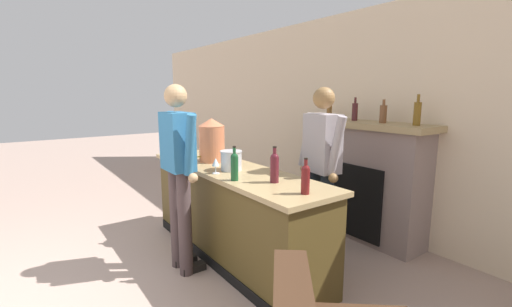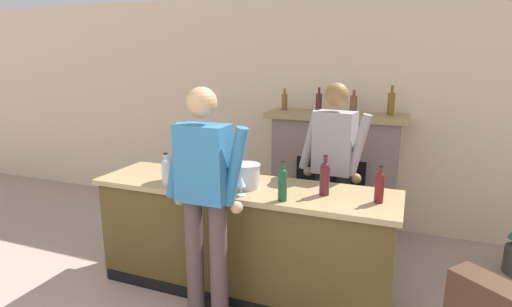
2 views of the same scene
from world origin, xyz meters
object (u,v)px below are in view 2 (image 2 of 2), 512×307
(wine_bottle_chardonnay_pale, at_px, (325,177))
(wine_bottle_port_short, at_px, (166,171))
(copper_dispenser, at_px, (194,151))
(fireplace_stone, at_px, (334,171))
(wine_glass_front_left, at_px, (241,182))
(wine_bottle_rose_blush, at_px, (283,183))
(person_customer, at_px, (205,201))
(person_bartender, at_px, (333,170))
(wine_bottle_burgundy_dark, at_px, (379,186))
(wine_glass_mid_counter, at_px, (191,158))
(ice_bucket_steel, at_px, (247,176))

(wine_bottle_chardonnay_pale, bearing_deg, wine_bottle_port_short, -168.89)
(copper_dispenser, bearing_deg, fireplace_stone, 59.09)
(wine_bottle_chardonnay_pale, distance_m, wine_glass_front_left, 0.64)
(wine_bottle_port_short, relative_size, wine_bottle_rose_blush, 0.91)
(person_customer, height_order, person_bartender, person_customer)
(wine_bottle_chardonnay_pale, bearing_deg, wine_bottle_burgundy_dark, -3.08)
(person_customer, bearing_deg, wine_bottle_rose_blush, 34.38)
(wine_bottle_port_short, bearing_deg, person_customer, -30.89)
(wine_bottle_port_short, bearing_deg, person_bartender, 35.91)
(wine_bottle_chardonnay_pale, xyz_separation_m, wine_bottle_rose_blush, (-0.26, -0.24, -0.01))
(fireplace_stone, relative_size, wine_bottle_port_short, 6.13)
(person_customer, xyz_separation_m, wine_bottle_port_short, (-0.53, 0.32, 0.08))
(fireplace_stone, xyz_separation_m, wine_glass_front_left, (-0.38, -1.83, 0.36))
(wine_bottle_rose_blush, distance_m, wine_glass_mid_counter, 1.16)
(copper_dispenser, height_order, wine_bottle_chardonnay_pale, copper_dispenser)
(ice_bucket_steel, bearing_deg, person_bartender, 49.93)
(ice_bucket_steel, relative_size, wine_glass_mid_counter, 1.39)
(fireplace_stone, height_order, wine_glass_mid_counter, fireplace_stone)
(wine_bottle_rose_blush, xyz_separation_m, wine_glass_mid_counter, (-1.06, 0.48, -0.02))
(wine_glass_mid_counter, bearing_deg, wine_glass_front_left, -34.13)
(person_bartender, xyz_separation_m, wine_bottle_rose_blush, (-0.21, -0.88, 0.11))
(wine_bottle_chardonnay_pale, bearing_deg, wine_glass_front_left, -157.00)
(wine_bottle_burgundy_dark, distance_m, wine_bottle_rose_blush, 0.71)
(ice_bucket_steel, height_order, wine_bottle_port_short, wine_bottle_port_short)
(wine_glass_mid_counter, bearing_deg, person_customer, -54.17)
(person_bartender, distance_m, wine_bottle_port_short, 1.51)
(wine_glass_front_left, bearing_deg, fireplace_stone, 78.17)
(wine_bottle_chardonnay_pale, bearing_deg, copper_dispenser, 179.51)
(fireplace_stone, bearing_deg, wine_glass_mid_counter, -129.68)
(person_customer, xyz_separation_m, copper_dispenser, (-0.41, 0.58, 0.20))
(wine_bottle_port_short, bearing_deg, fireplace_stone, 59.92)
(ice_bucket_steel, bearing_deg, wine_bottle_chardonnay_pale, 4.91)
(wine_glass_front_left, xyz_separation_m, wine_glass_mid_counter, (-0.73, 0.49, 0.01))
(person_customer, bearing_deg, person_bartender, 60.28)
(person_bartender, distance_m, wine_bottle_burgundy_dark, 0.80)
(fireplace_stone, distance_m, wine_glass_front_left, 1.90)
(copper_dispenser, distance_m, wine_glass_mid_counter, 0.32)
(wine_bottle_burgundy_dark, bearing_deg, wine_bottle_chardonnay_pale, 176.92)
(wine_bottle_rose_blush, bearing_deg, fireplace_stone, 88.31)
(copper_dispenser, height_order, wine_bottle_rose_blush, copper_dispenser)
(wine_bottle_burgundy_dark, bearing_deg, wine_bottle_port_short, -172.29)
(copper_dispenser, relative_size, wine_bottle_burgundy_dark, 1.73)
(copper_dispenser, bearing_deg, wine_bottle_rose_blush, -15.96)
(wine_bottle_rose_blush, bearing_deg, wine_glass_mid_counter, 155.36)
(copper_dispenser, xyz_separation_m, wine_glass_mid_counter, (-0.17, 0.23, -0.13))
(person_bartender, xyz_separation_m, wine_glass_front_left, (-0.54, -0.88, 0.08))
(wine_glass_front_left, bearing_deg, ice_bucket_steel, 100.25)
(wine_bottle_port_short, distance_m, wine_glass_mid_counter, 0.49)
(ice_bucket_steel, height_order, wine_bottle_rose_blush, wine_bottle_rose_blush)
(ice_bucket_steel, xyz_separation_m, wine_glass_front_left, (0.04, -0.20, 0.01))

